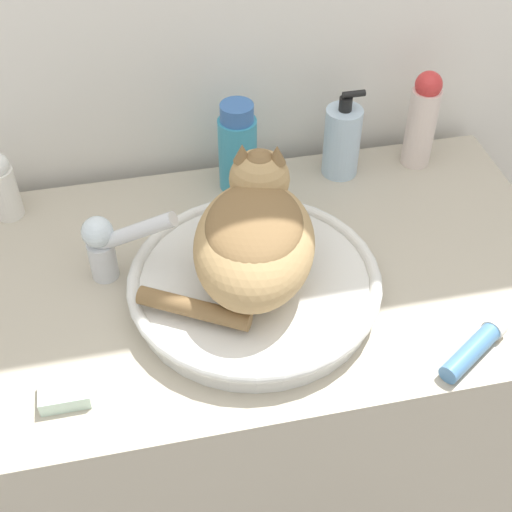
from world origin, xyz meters
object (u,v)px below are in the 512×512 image
(deodorant_stick, at_px, (2,186))
(soap_pump_bottle, at_px, (342,141))
(cat, at_px, (254,233))
(lotion_bottle_white, at_px, (422,119))
(cream_tube, at_px, (474,348))
(soap_bar, at_px, (65,392))
(mouthwash_bottle, at_px, (238,148))
(faucet, at_px, (109,243))

(deodorant_stick, bearing_deg, soap_pump_bottle, 0.00)
(cat, bearing_deg, lotion_bottle_white, -37.59)
(cream_tube, distance_m, soap_bar, 0.59)
(lotion_bottle_white, distance_m, mouthwash_bottle, 0.35)
(faucet, relative_size, lotion_bottle_white, 0.79)
(cat, relative_size, cream_tube, 2.37)
(cat, xyz_separation_m, deodorant_stick, (-0.39, 0.28, -0.06))
(soap_pump_bottle, xyz_separation_m, soap_bar, (-0.52, -0.42, -0.06))
(cream_tube, bearing_deg, mouthwash_bottle, 118.93)
(lotion_bottle_white, xyz_separation_m, deodorant_stick, (-0.77, -0.00, -0.03))
(lotion_bottle_white, distance_m, soap_bar, 0.80)
(lotion_bottle_white, relative_size, soap_bar, 2.82)
(mouthwash_bottle, bearing_deg, soap_bar, -127.70)
(faucet, relative_size, soap_bar, 2.22)
(deodorant_stick, relative_size, cream_tube, 1.01)
(cat, distance_m, faucet, 0.24)
(faucet, relative_size, mouthwash_bottle, 0.88)
(lotion_bottle_white, bearing_deg, deodorant_stick, -180.00)
(faucet, xyz_separation_m, cream_tube, (0.50, -0.27, -0.06))
(cat, relative_size, mouthwash_bottle, 1.77)
(faucet, bearing_deg, cream_tube, -5.65)
(deodorant_stick, bearing_deg, lotion_bottle_white, 0.00)
(cream_tube, bearing_deg, cat, 145.98)
(lotion_bottle_white, relative_size, cream_tube, 1.50)
(soap_bar, bearing_deg, faucet, 69.91)
(deodorant_stick, height_order, soap_bar, deodorant_stick)
(faucet, bearing_deg, soap_pump_bottle, 46.85)
(soap_pump_bottle, height_order, cream_tube, soap_pump_bottle)
(lotion_bottle_white, xyz_separation_m, mouthwash_bottle, (-0.35, -0.00, -0.01))
(mouthwash_bottle, xyz_separation_m, cream_tube, (0.26, -0.47, -0.07))
(soap_pump_bottle, bearing_deg, mouthwash_bottle, 180.00)
(lotion_bottle_white, distance_m, soap_pump_bottle, 0.16)
(cat, relative_size, lotion_bottle_white, 1.58)
(deodorant_stick, bearing_deg, cat, -35.38)
(lotion_bottle_white, xyz_separation_m, soap_bar, (-0.68, -0.42, -0.08))
(faucet, relative_size, soap_pump_bottle, 0.88)
(cat, relative_size, deodorant_stick, 2.35)
(cat, height_order, soap_bar, cat)
(cat, relative_size, soap_bar, 4.46)
(mouthwash_bottle, height_order, soap_pump_bottle, same)
(mouthwash_bottle, bearing_deg, cat, -95.70)
(deodorant_stick, distance_m, soap_bar, 0.43)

